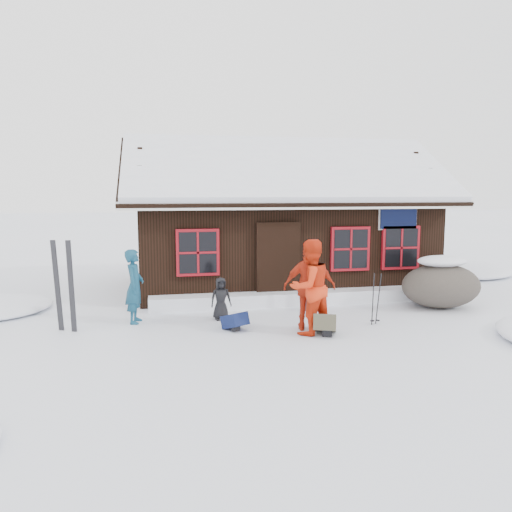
% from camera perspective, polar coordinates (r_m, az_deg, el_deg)
% --- Properties ---
extents(ground, '(120.00, 120.00, 0.00)m').
position_cam_1_polar(ground, '(10.17, 0.84, -8.68)').
color(ground, white).
rests_on(ground, ground).
extents(mountain_hut, '(8.90, 6.09, 4.42)m').
position_cam_1_polar(mountain_hut, '(15.01, 2.48, 2.67)').
color(mountain_hut, black).
rests_on(mountain_hut, ground).
extents(snow_drift, '(7.60, 0.60, 0.35)m').
position_cam_1_polar(snow_drift, '(12.60, 5.39, -4.72)').
color(snow_drift, white).
rests_on(snow_drift, ground).
extents(snow_mounds, '(20.60, 13.20, 0.48)m').
position_cam_1_polar(snow_mounds, '(12.33, 6.58, -5.85)').
color(snow_mounds, white).
rests_on(snow_mounds, ground).
extents(skier_teal, '(0.47, 0.63, 1.59)m').
position_cam_1_polar(skier_teal, '(11.01, -13.71, -3.38)').
color(skier_teal, navy).
rests_on(skier_teal, ground).
extents(skier_orange_left, '(1.12, 1.01, 1.89)m').
position_cam_1_polar(skier_orange_left, '(9.89, 6.17, -3.54)').
color(skier_orange_left, red).
rests_on(skier_orange_left, ground).
extents(skier_orange_right, '(1.12, 0.68, 1.78)m').
position_cam_1_polar(skier_orange_right, '(10.18, 6.13, -3.55)').
color(skier_orange_right, red).
rests_on(skier_orange_right, ground).
extents(skier_crouched, '(0.49, 0.35, 0.94)m').
position_cam_1_polar(skier_crouched, '(11.04, -4.04, -4.87)').
color(skier_crouched, black).
rests_on(skier_crouched, ground).
extents(boulder, '(1.94, 1.46, 1.14)m').
position_cam_1_polar(boulder, '(12.93, 20.39, -3.04)').
color(boulder, '#4E463E').
rests_on(boulder, ground).
extents(ski_pair_mid, '(0.47, 0.23, 1.91)m').
position_cam_1_polar(ski_pair_mid, '(10.76, -21.07, -3.35)').
color(ski_pair_mid, black).
rests_on(ski_pair_mid, ground).
extents(ski_pair_right, '(0.41, 0.21, 1.67)m').
position_cam_1_polar(ski_pair_right, '(11.89, 6.17, -2.48)').
color(ski_pair_right, black).
rests_on(ski_pair_right, ground).
extents(ski_poles, '(0.20, 0.10, 1.15)m').
position_cam_1_polar(ski_poles, '(10.91, 13.52, -4.88)').
color(ski_poles, black).
rests_on(ski_poles, ground).
extents(backpack_blue, '(0.56, 0.61, 0.27)m').
position_cam_1_polar(backpack_blue, '(10.28, -2.43, -7.73)').
color(backpack_blue, '#0F1943').
rests_on(backpack_blue, ground).
extents(backpack_olive, '(0.61, 0.69, 0.31)m').
position_cam_1_polar(backpack_olive, '(10.04, 7.88, -8.04)').
color(backpack_olive, '#464232').
rests_on(backpack_olive, ground).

